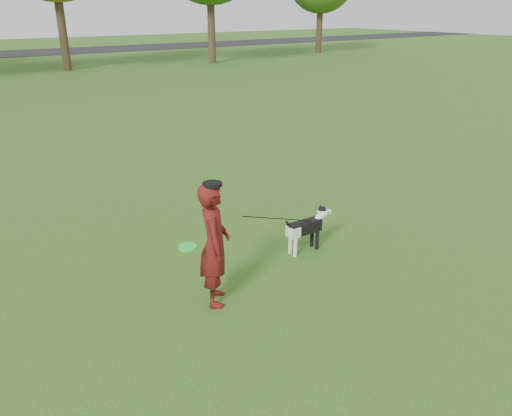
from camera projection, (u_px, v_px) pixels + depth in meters
ground at (294, 272)px, 7.22m from camera, size 120.00×120.00×0.00m
man at (214, 245)px, 6.21m from camera, size 0.62×0.70×1.62m
dog at (308, 225)px, 7.71m from camera, size 0.91×0.18×0.69m
man_held_items at (282, 219)px, 7.00m from camera, size 2.55×0.60×1.17m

